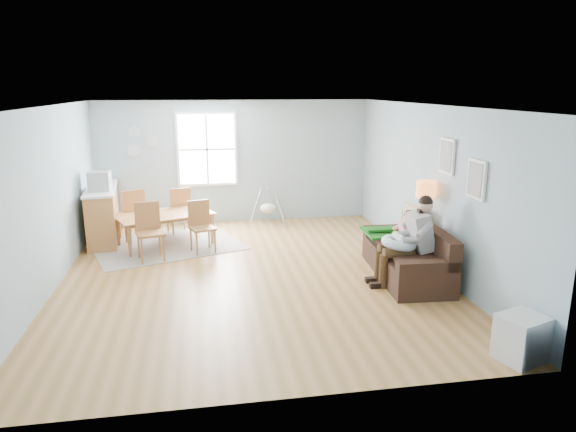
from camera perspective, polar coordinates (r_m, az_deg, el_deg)
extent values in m
cube|color=olive|center=(8.48, -4.09, -6.72)|extent=(8.40, 9.40, 0.08)
cube|color=white|center=(7.92, -4.49, 14.29)|extent=(8.40, 9.40, 0.60)
cube|color=#90AFBC|center=(12.67, -6.30, 6.72)|extent=(8.40, 0.08, 3.90)
cube|color=#90AFBC|center=(3.69, 2.86, -12.08)|extent=(8.40, 0.08, 3.90)
cube|color=#90AFBC|center=(9.42, 21.85, 3.20)|extent=(0.08, 9.40, 3.90)
cube|color=white|center=(11.43, -8.99, 7.34)|extent=(1.32, 0.06, 1.62)
cube|color=white|center=(11.40, -8.99, 7.32)|extent=(1.20, 0.02, 1.50)
cube|color=white|center=(11.39, -8.99, 7.32)|extent=(1.20, 0.03, 0.04)
cube|color=white|center=(11.39, -8.99, 7.32)|extent=(0.04, 0.03, 1.50)
cube|color=white|center=(7.48, 20.21, 3.85)|extent=(0.04, 0.44, 0.54)
cube|color=slate|center=(7.47, 20.04, 3.85)|extent=(0.01, 0.36, 0.46)
cube|color=white|center=(8.24, 17.26, 6.37)|extent=(0.04, 0.44, 0.54)
cube|color=slate|center=(8.22, 17.10, 6.37)|extent=(0.01, 0.36, 0.46)
cylinder|color=#93A3B0|center=(11.48, -16.67, 8.96)|extent=(0.24, 0.02, 0.24)
cylinder|color=#93A3B0|center=(11.46, -14.85, 8.06)|extent=(0.26, 0.02, 0.26)
cylinder|color=#93A3B0|center=(11.52, -16.78, 6.96)|extent=(0.28, 0.02, 0.28)
cube|color=black|center=(8.51, 12.94, -5.18)|extent=(1.05, 2.17, 0.42)
cube|color=black|center=(8.50, 15.35, -2.33)|extent=(0.35, 2.12, 0.43)
cube|color=black|center=(7.57, 15.33, -5.45)|extent=(0.92, 0.26, 0.16)
cube|color=black|center=(9.29, 11.20, -1.55)|extent=(0.92, 0.26, 0.16)
cube|color=#155D19|center=(9.04, 11.54, -1.74)|extent=(0.98, 0.79, 0.04)
cube|color=beige|center=(8.94, 13.75, -0.47)|extent=(0.18, 0.52, 0.52)
cube|color=gray|center=(8.09, 14.45, -1.68)|extent=(0.36, 0.45, 0.61)
sphere|color=tan|center=(8.02, 15.04, 1.16)|extent=(0.23, 0.23, 0.23)
sphere|color=black|center=(8.01, 15.06, 1.48)|extent=(0.22, 0.22, 0.22)
cylinder|color=#392614|center=(7.94, 12.19, -4.02)|extent=(0.47, 0.17, 0.16)
cylinder|color=#392614|center=(8.14, 11.63, -3.54)|extent=(0.47, 0.17, 0.16)
cylinder|color=#392614|center=(7.95, 10.56, -6.05)|extent=(0.13, 0.13, 0.52)
cylinder|color=#392614|center=(8.15, 10.04, -5.52)|extent=(0.13, 0.13, 0.52)
cube|color=black|center=(8.01, 9.93, -7.58)|extent=(0.25, 0.11, 0.08)
cube|color=black|center=(8.20, 9.43, -7.01)|extent=(0.25, 0.11, 0.08)
torus|color=silver|center=(8.03, 12.22, -2.94)|extent=(0.58, 0.56, 0.22)
cylinder|color=silver|center=(8.01, 12.25, -2.43)|extent=(0.15, 0.30, 0.12)
sphere|color=tan|center=(8.15, 11.87, -1.98)|extent=(0.11, 0.11, 0.11)
cube|color=white|center=(8.57, 12.98, -1.64)|extent=(0.22, 0.25, 0.35)
sphere|color=tan|center=(8.52, 13.25, -0.07)|extent=(0.16, 0.16, 0.16)
sphere|color=black|center=(8.51, 13.26, 0.12)|extent=(0.16, 0.16, 0.16)
cylinder|color=#F43B6F|center=(8.47, 11.63, -2.84)|extent=(0.29, 0.09, 0.09)
cylinder|color=#F43B6F|center=(8.59, 11.32, -2.58)|extent=(0.29, 0.09, 0.09)
cylinder|color=#F43B6F|center=(8.47, 10.72, -3.96)|extent=(0.07, 0.07, 0.29)
cylinder|color=#F43B6F|center=(8.59, 10.42, -3.69)|extent=(0.07, 0.07, 0.29)
cylinder|color=black|center=(8.87, 14.51, -5.81)|extent=(0.27, 0.27, 0.03)
cylinder|color=black|center=(8.67, 14.78, -1.75)|extent=(0.03, 0.03, 1.34)
cylinder|color=orange|center=(8.51, 15.08, 2.90)|extent=(0.31, 0.31, 0.27)
cube|color=silver|center=(6.41, 24.49, -12.25)|extent=(0.59, 0.56, 0.53)
cube|color=black|center=(6.25, 23.30, -12.80)|extent=(0.15, 0.35, 0.42)
cube|color=#A39D95|center=(10.21, -13.31, -3.14)|extent=(3.17, 2.78, 0.01)
imported|color=#9B5332|center=(10.12, -13.41, -1.50)|extent=(2.01, 1.58, 0.62)
cube|color=#9C6535|center=(9.27, -15.06, -1.89)|extent=(0.56, 0.56, 0.04)
cube|color=#9C6535|center=(9.40, -15.39, 0.04)|extent=(0.43, 0.15, 0.50)
cylinder|color=#9C6535|center=(9.14, -15.91, -3.79)|extent=(0.04, 0.04, 0.49)
cylinder|color=#9C6535|center=(9.19, -13.63, -3.53)|extent=(0.04, 0.04, 0.49)
cylinder|color=#9C6535|center=(9.49, -16.27, -3.15)|extent=(0.04, 0.04, 0.49)
cylinder|color=#9C6535|center=(9.54, -14.06, -2.90)|extent=(0.04, 0.04, 0.49)
cube|color=#9C6535|center=(9.53, -9.47, -1.34)|extent=(0.54, 0.54, 0.04)
cube|color=#9C6535|center=(9.65, -9.90, 0.39)|extent=(0.40, 0.16, 0.47)
cylinder|color=#9C6535|center=(9.39, -10.09, -3.07)|extent=(0.04, 0.04, 0.46)
cylinder|color=#9C6535|center=(9.49, -8.10, -2.80)|extent=(0.04, 0.04, 0.46)
cylinder|color=#9C6535|center=(9.71, -10.71, -2.53)|extent=(0.04, 0.04, 0.46)
cylinder|color=#9C6535|center=(9.80, -8.77, -2.27)|extent=(0.04, 0.04, 0.46)
cube|color=#9C6535|center=(10.67, -17.02, 0.13)|extent=(0.63, 0.63, 0.04)
cube|color=#9C6535|center=(10.42, -16.75, 1.39)|extent=(0.42, 0.24, 0.51)
cylinder|color=#9C6535|center=(10.97, -16.32, -0.80)|extent=(0.04, 0.04, 0.50)
cylinder|color=#9C6535|center=(10.85, -18.20, -1.10)|extent=(0.04, 0.04, 0.50)
cylinder|color=#9C6535|center=(10.62, -15.63, -1.24)|extent=(0.04, 0.04, 0.50)
cylinder|color=#9C6535|center=(10.50, -17.56, -1.55)|extent=(0.04, 0.04, 0.50)
cube|color=#9C6535|center=(10.90, -12.11, 0.59)|extent=(0.57, 0.57, 0.04)
cube|color=#9C6535|center=(10.66, -11.85, 1.76)|extent=(0.41, 0.18, 0.49)
cylinder|color=#9C6535|center=(11.18, -11.45, -0.30)|extent=(0.04, 0.04, 0.48)
cylinder|color=#9C6535|center=(11.08, -13.21, -0.52)|extent=(0.04, 0.04, 0.48)
cylinder|color=#9C6535|center=(10.85, -10.85, -0.71)|extent=(0.04, 0.04, 0.48)
cylinder|color=#9C6535|center=(10.74, -12.66, -0.95)|extent=(0.04, 0.04, 0.48)
cube|color=#9B5332|center=(10.82, -19.85, 0.19)|extent=(0.72, 1.91, 1.04)
cube|color=silver|center=(10.71, -20.09, 2.94)|extent=(0.77, 1.96, 0.04)
cube|color=#A2A2A6|center=(10.32, -20.20, 3.67)|extent=(0.39, 0.36, 0.36)
cube|color=black|center=(10.36, -21.19, 3.62)|extent=(0.02, 0.30, 0.26)
cylinder|color=#A2A2A6|center=(11.28, -2.24, 3.23)|extent=(0.12, 0.47, 0.04)
ellipsoid|color=beige|center=(11.38, -2.22, 0.88)|extent=(0.34, 0.34, 0.21)
cylinder|color=#A2A2A6|center=(11.33, -2.23, 2.05)|extent=(0.01, 0.01, 0.38)
cylinder|color=#A2A2A6|center=(11.12, -3.66, 0.90)|extent=(0.34, 0.26, 0.84)
cylinder|color=#A2A2A6|center=(11.10, -0.92, 0.89)|extent=(0.25, 0.36, 0.84)
cylinder|color=#A2A2A6|center=(11.64, -3.47, 1.50)|extent=(0.25, 0.36, 0.84)
cylinder|color=#A2A2A6|center=(11.62, -0.84, 1.50)|extent=(0.34, 0.26, 0.84)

